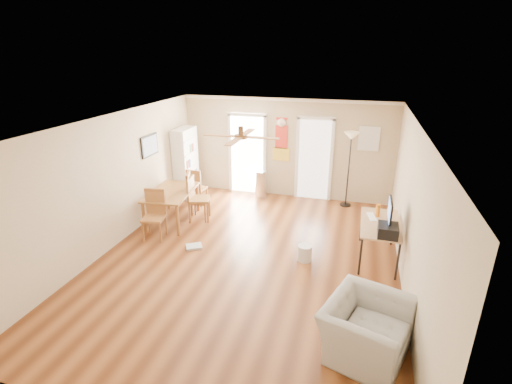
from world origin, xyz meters
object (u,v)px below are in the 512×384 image
(dining_chair_right_a, at_px, (199,197))
(computer_desk, at_px, (378,241))
(dining_table, at_px, (173,206))
(printer, at_px, (388,230))
(dining_chair_far, at_px, (197,186))
(dining_chair_right_b, at_px, (199,199))
(dining_chair_near, at_px, (153,216))
(torchiere_lamp, at_px, (348,170))
(trash_can, at_px, (261,184))
(wastebasket_a, at_px, (305,253))
(bookshelf, at_px, (186,163))
(armchair, at_px, (366,329))

(dining_chair_right_a, distance_m, computer_desk, 4.02)
(dining_table, xyz_separation_m, dining_chair_right_a, (0.55, 0.26, 0.20))
(dining_chair_right_a, xyz_separation_m, printer, (4.05, -1.23, 0.28))
(dining_table, relative_size, dining_chair_far, 1.55)
(dining_chair_right_b, bearing_deg, dining_table, 110.75)
(dining_chair_near, bearing_deg, dining_chair_far, 76.22)
(dining_chair_right_b, bearing_deg, torchiere_lamp, -67.92)
(trash_can, height_order, wastebasket_a, trash_can)
(dining_table, xyz_separation_m, dining_chair_far, (0.13, 1.11, 0.11))
(trash_can, relative_size, wastebasket_a, 2.32)
(dining_chair_right_a, height_order, trash_can, dining_chair_right_a)
(dining_chair_near, distance_m, trash_can, 3.31)
(printer, bearing_deg, wastebasket_a, 178.63)
(dining_chair_right_a, relative_size, dining_chair_right_b, 1.12)
(bookshelf, bearing_deg, computer_desk, -15.01)
(dining_chair_far, bearing_deg, computer_desk, 163.94)
(dining_table, bearing_deg, trash_can, 53.24)
(dining_chair_right_a, distance_m, dining_chair_near, 1.24)
(dining_chair_right_b, height_order, wastebasket_a, dining_chair_right_b)
(dining_chair_far, relative_size, computer_desk, 0.68)
(bookshelf, xyz_separation_m, torchiere_lamp, (4.19, 0.44, 0.02))
(dining_chair_near, height_order, computer_desk, dining_chair_near)
(dining_table, xyz_separation_m, torchiere_lamp, (3.79, 2.04, 0.57))
(dining_chair_near, bearing_deg, printer, -11.87)
(computer_desk, bearing_deg, wastebasket_a, -161.22)
(torchiere_lamp, height_order, wastebasket_a, torchiere_lamp)
(dining_chair_near, bearing_deg, computer_desk, -5.51)
(dining_chair_right_a, bearing_deg, dining_chair_far, 7.99)
(dining_chair_near, relative_size, computer_desk, 0.74)
(dining_table, height_order, dining_chair_far, dining_chair_far)
(trash_can, height_order, armchair, armchair)
(dining_chair_near, distance_m, wastebasket_a, 3.20)
(wastebasket_a, relative_size, armchair, 0.28)
(dining_chair_right_a, height_order, computer_desk, dining_chair_right_a)
(dining_chair_right_b, bearing_deg, dining_chair_right_a, 173.66)
(torchiere_lamp, bearing_deg, dining_table, -151.77)
(dining_chair_right_a, distance_m, dining_chair_far, 0.95)
(dining_chair_right_b, distance_m, armchair, 4.97)
(dining_chair_right_a, bearing_deg, dining_chair_right_b, -18.18)
(dining_chair_near, relative_size, dining_chair_far, 1.08)
(dining_chair_far, height_order, wastebasket_a, dining_chair_far)
(computer_desk, xyz_separation_m, armchair, (-0.20, -2.51, -0.01))
(dining_table, relative_size, printer, 3.77)
(printer, xyz_separation_m, wastebasket_a, (-1.40, 0.06, -0.69))
(bookshelf, relative_size, printer, 4.72)
(dining_chair_right_b, height_order, torchiere_lamp, torchiere_lamp)
(dining_chair_near, xyz_separation_m, computer_desk, (4.48, 0.40, -0.14))
(bookshelf, distance_m, torchiere_lamp, 4.21)
(bookshelf, height_order, computer_desk, bookshelf)
(dining_chair_right_b, distance_m, computer_desk, 4.02)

